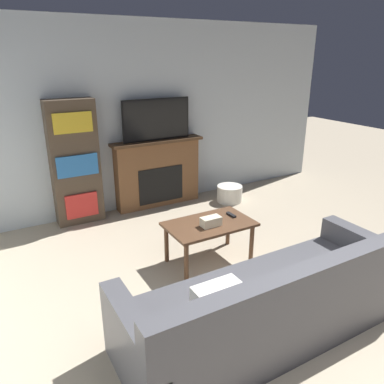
{
  "coord_description": "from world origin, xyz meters",
  "views": [
    {
      "loc": [
        -2.04,
        -1.13,
        2.22
      ],
      "look_at": [
        0.04,
        2.52,
        0.67
      ],
      "focal_mm": 35.0,
      "sensor_mm": 36.0,
      "label": 1
    }
  ],
  "objects_px": {
    "fireplace": "(158,173)",
    "coffee_table": "(209,228)",
    "tv": "(157,120)",
    "storage_basket": "(230,194)",
    "couch": "(269,306)",
    "bookshelf": "(75,163)"
  },
  "relations": [
    {
      "from": "fireplace",
      "to": "bookshelf",
      "type": "height_order",
      "value": "bookshelf"
    },
    {
      "from": "fireplace",
      "to": "tv",
      "type": "relative_size",
      "value": 1.35
    },
    {
      "from": "fireplace",
      "to": "storage_basket",
      "type": "bearing_deg",
      "value": -23.34
    },
    {
      "from": "coffee_table",
      "to": "couch",
      "type": "bearing_deg",
      "value": -99.2
    },
    {
      "from": "bookshelf",
      "to": "storage_basket",
      "type": "relative_size",
      "value": 4.22
    },
    {
      "from": "couch",
      "to": "bookshelf",
      "type": "distance_m",
      "value": 3.23
    },
    {
      "from": "fireplace",
      "to": "storage_basket",
      "type": "relative_size",
      "value": 3.53
    },
    {
      "from": "coffee_table",
      "to": "storage_basket",
      "type": "bearing_deg",
      "value": 47.85
    },
    {
      "from": "fireplace",
      "to": "bookshelf",
      "type": "bearing_deg",
      "value": -178.9
    },
    {
      "from": "fireplace",
      "to": "coffee_table",
      "type": "xyz_separation_m",
      "value": [
        -0.23,
        -1.85,
        -0.11
      ]
    },
    {
      "from": "couch",
      "to": "storage_basket",
      "type": "height_order",
      "value": "couch"
    },
    {
      "from": "couch",
      "to": "coffee_table",
      "type": "height_order",
      "value": "couch"
    },
    {
      "from": "fireplace",
      "to": "bookshelf",
      "type": "distance_m",
      "value": 1.27
    },
    {
      "from": "tv",
      "to": "bookshelf",
      "type": "xyz_separation_m",
      "value": [
        -1.22,
        -0.0,
        -0.49
      ]
    },
    {
      "from": "coffee_table",
      "to": "bookshelf",
      "type": "xyz_separation_m",
      "value": [
        -0.99,
        1.83,
        0.43
      ]
    },
    {
      "from": "tv",
      "to": "coffee_table",
      "type": "xyz_separation_m",
      "value": [
        -0.23,
        -1.83,
        -0.92
      ]
    },
    {
      "from": "tv",
      "to": "coffee_table",
      "type": "height_order",
      "value": "tv"
    },
    {
      "from": "coffee_table",
      "to": "fireplace",
      "type": "bearing_deg",
      "value": 82.87
    },
    {
      "from": "tv",
      "to": "storage_basket",
      "type": "height_order",
      "value": "tv"
    },
    {
      "from": "bookshelf",
      "to": "fireplace",
      "type": "bearing_deg",
      "value": 1.1
    },
    {
      "from": "tv",
      "to": "storage_basket",
      "type": "relative_size",
      "value": 2.61
    },
    {
      "from": "storage_basket",
      "to": "tv",
      "type": "bearing_deg",
      "value": 157.59
    }
  ]
}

